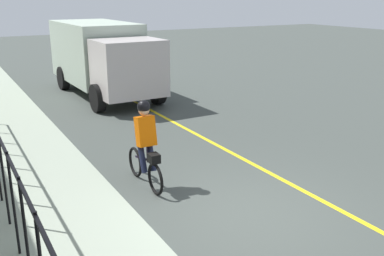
% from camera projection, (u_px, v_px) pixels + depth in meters
% --- Properties ---
extents(ground_plane, '(80.00, 80.00, 0.00)m').
position_uv_depth(ground_plane, '(248.00, 215.00, 7.88)').
color(ground_plane, '#404742').
extents(lane_line_centre, '(36.00, 0.12, 0.01)m').
position_uv_depth(lane_line_centre, '(313.00, 196.00, 8.64)').
color(lane_line_centre, yellow).
rests_on(lane_line_centre, ground).
extents(iron_fence, '(15.03, 0.04, 1.60)m').
position_uv_depth(iron_fence, '(6.00, 174.00, 6.57)').
color(iron_fence, black).
rests_on(iron_fence, sidewalk).
extents(cyclist_lead, '(1.71, 0.36, 1.83)m').
position_uv_depth(cyclist_lead, '(146.00, 145.00, 8.83)').
color(cyclist_lead, black).
rests_on(cyclist_lead, ground).
extents(box_truck_background, '(6.75, 2.64, 2.78)m').
position_uv_depth(box_truck_background, '(102.00, 55.00, 17.02)').
color(box_truck_background, '#B1C3B0').
rests_on(box_truck_background, ground).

